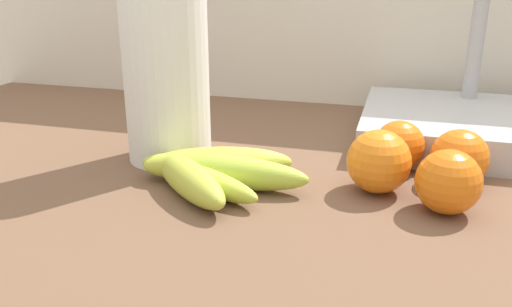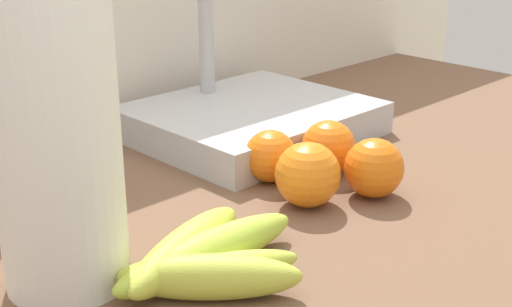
{
  "view_description": "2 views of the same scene",
  "coord_description": "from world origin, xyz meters",
  "px_view_note": "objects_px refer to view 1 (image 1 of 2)",
  "views": [
    {
      "loc": [
        0.07,
        -0.65,
        1.12
      ],
      "look_at": [
        -0.1,
        -0.06,
        0.9
      ],
      "focal_mm": 37.41,
      "sensor_mm": 36.0,
      "label": 1
    },
    {
      "loc": [
        -0.52,
        -0.54,
        1.2
      ],
      "look_at": [
        -0.04,
        -0.05,
        0.95
      ],
      "focal_mm": 49.88,
      "sensor_mm": 36.0,
      "label": 2
    }
  ],
  "objects_px": {
    "sink_basin": "(472,126)",
    "orange_far_right": "(379,162)",
    "orange_back_left": "(459,158)",
    "orange_right": "(448,182)",
    "paper_towel_roll": "(165,56)",
    "banana_bunch": "(210,172)",
    "orange_center": "(399,146)"
  },
  "relations": [
    {
      "from": "orange_back_left",
      "to": "orange_far_right",
      "type": "bearing_deg",
      "value": -152.97
    },
    {
      "from": "orange_center",
      "to": "paper_towel_roll",
      "type": "distance_m",
      "value": 0.33
    },
    {
      "from": "banana_bunch",
      "to": "orange_center",
      "type": "height_order",
      "value": "orange_center"
    },
    {
      "from": "orange_back_left",
      "to": "orange_right",
      "type": "height_order",
      "value": "orange_right"
    },
    {
      "from": "orange_back_left",
      "to": "paper_towel_roll",
      "type": "height_order",
      "value": "paper_towel_roll"
    },
    {
      "from": "sink_basin",
      "to": "orange_right",
      "type": "bearing_deg",
      "value": -100.73
    },
    {
      "from": "banana_bunch",
      "to": "orange_back_left",
      "type": "bearing_deg",
      "value": 17.56
    },
    {
      "from": "paper_towel_roll",
      "to": "orange_center",
      "type": "bearing_deg",
      "value": 7.32
    },
    {
      "from": "orange_center",
      "to": "sink_basin",
      "type": "distance_m",
      "value": 0.18
    },
    {
      "from": "orange_far_right",
      "to": "orange_right",
      "type": "relative_size",
      "value": 1.07
    },
    {
      "from": "orange_far_right",
      "to": "paper_towel_roll",
      "type": "bearing_deg",
      "value": 171.75
    },
    {
      "from": "banana_bunch",
      "to": "orange_back_left",
      "type": "distance_m",
      "value": 0.3
    },
    {
      "from": "banana_bunch",
      "to": "orange_right",
      "type": "xyz_separation_m",
      "value": [
        0.27,
        0.01,
        0.02
      ]
    },
    {
      "from": "orange_far_right",
      "to": "sink_basin",
      "type": "relative_size",
      "value": 0.24
    },
    {
      "from": "orange_back_left",
      "to": "orange_right",
      "type": "bearing_deg",
      "value": -101.58
    },
    {
      "from": "orange_center",
      "to": "orange_far_right",
      "type": "bearing_deg",
      "value": -104.99
    },
    {
      "from": "orange_far_right",
      "to": "orange_right",
      "type": "xyz_separation_m",
      "value": [
        0.08,
        -0.04,
        -0.0
      ]
    },
    {
      "from": "sink_basin",
      "to": "orange_far_right",
      "type": "bearing_deg",
      "value": -119.15
    },
    {
      "from": "orange_far_right",
      "to": "paper_towel_roll",
      "type": "distance_m",
      "value": 0.31
    },
    {
      "from": "paper_towel_roll",
      "to": "orange_far_right",
      "type": "bearing_deg",
      "value": -8.25
    },
    {
      "from": "banana_bunch",
      "to": "sink_basin",
      "type": "height_order",
      "value": "sink_basin"
    },
    {
      "from": "orange_far_right",
      "to": "orange_back_left",
      "type": "xyz_separation_m",
      "value": [
        0.09,
        0.05,
        -0.0
      ]
    },
    {
      "from": "orange_back_left",
      "to": "sink_basin",
      "type": "height_order",
      "value": "sink_basin"
    },
    {
      "from": "orange_right",
      "to": "orange_far_right",
      "type": "bearing_deg",
      "value": 154.07
    },
    {
      "from": "orange_center",
      "to": "orange_right",
      "type": "relative_size",
      "value": 0.93
    },
    {
      "from": "banana_bunch",
      "to": "orange_back_left",
      "type": "height_order",
      "value": "orange_back_left"
    },
    {
      "from": "paper_towel_roll",
      "to": "orange_right",
      "type": "bearing_deg",
      "value": -12.23
    },
    {
      "from": "sink_basin",
      "to": "orange_back_left",
      "type": "bearing_deg",
      "value": -100.33
    },
    {
      "from": "banana_bunch",
      "to": "paper_towel_roll",
      "type": "distance_m",
      "value": 0.17
    },
    {
      "from": "paper_towel_roll",
      "to": "sink_basin",
      "type": "distance_m",
      "value": 0.47
    },
    {
      "from": "orange_center",
      "to": "orange_back_left",
      "type": "relative_size",
      "value": 0.94
    },
    {
      "from": "orange_center",
      "to": "orange_right",
      "type": "distance_m",
      "value": 0.13
    }
  ]
}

